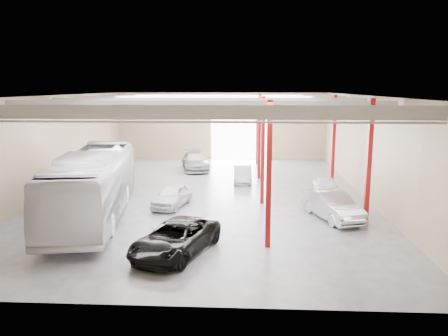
# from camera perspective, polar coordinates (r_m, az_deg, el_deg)

# --- Properties ---
(depot_shell) EXTENTS (22.12, 32.12, 7.06)m
(depot_shell) POSITION_cam_1_polar(r_m,az_deg,el_deg) (30.76, -1.91, 5.68)
(depot_shell) COLOR #48484D
(depot_shell) RESTS_ON ground
(coach_bus) EXTENTS (5.37, 14.35, 3.90)m
(coach_bus) POSITION_cam_1_polar(r_m,az_deg,el_deg) (26.75, -16.66, -2.05)
(coach_bus) COLOR silver
(coach_bus) RESTS_ON ground
(black_sedan) EXTENTS (4.20, 5.96, 1.51)m
(black_sedan) POSITION_cam_1_polar(r_m,az_deg,el_deg) (20.37, -6.33, -9.10)
(black_sedan) COLOR black
(black_sedan) RESTS_ON ground
(car_row_a) EXTENTS (2.48, 4.40, 1.41)m
(car_row_a) POSITION_cam_1_polar(r_m,az_deg,el_deg) (28.31, -6.77, -3.58)
(car_row_a) COLOR silver
(car_row_a) RESTS_ON ground
(car_row_b) EXTENTS (1.52, 4.08, 1.33)m
(car_row_b) POSITION_cam_1_polar(r_m,az_deg,el_deg) (35.24, 2.44, -0.79)
(car_row_b) COLOR #B4B4B9
(car_row_b) RESTS_ON ground
(car_row_c) EXTENTS (3.36, 5.85, 1.60)m
(car_row_c) POSITION_cam_1_polar(r_m,az_deg,el_deg) (40.61, -3.76, 0.90)
(car_row_c) COLOR gray
(car_row_c) RESTS_ON ground
(car_right_near) EXTENTS (3.16, 5.16, 1.60)m
(car_right_near) POSITION_cam_1_polar(r_m,az_deg,el_deg) (26.19, 14.02, -4.78)
(car_right_near) COLOR #A2A1A6
(car_right_near) RESTS_ON ground
(car_right_far) EXTENTS (1.94, 4.14, 1.37)m
(car_right_far) POSITION_cam_1_polar(r_m,az_deg,el_deg) (31.33, 13.13, -2.45)
(car_right_far) COLOR white
(car_right_far) RESTS_ON ground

